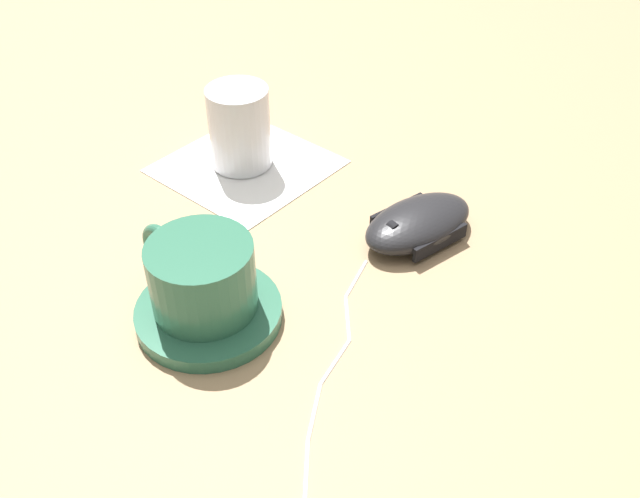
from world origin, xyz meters
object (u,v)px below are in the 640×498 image
object	(u,v)px
computer_mouse	(418,223)
drinking_glass	(239,127)
coffee_cup	(200,276)
saucer	(209,313)

from	to	relation	value
computer_mouse	drinking_glass	distance (m)	0.22
coffee_cup	drinking_glass	distance (m)	0.23
coffee_cup	drinking_glass	world-z (taller)	drinking_glass
computer_mouse	coffee_cup	bearing A→B (deg)	92.96
saucer	coffee_cup	xyz separation A→B (m)	(0.01, 0.00, 0.04)
computer_mouse	drinking_glass	bearing A→B (deg)	28.45
coffee_cup	drinking_glass	bearing A→B (deg)	-28.99
saucer	coffee_cup	bearing A→B (deg)	13.49
drinking_glass	saucer	bearing A→B (deg)	151.94
saucer	drinking_glass	xyz separation A→B (m)	(0.21, -0.11, 0.04)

